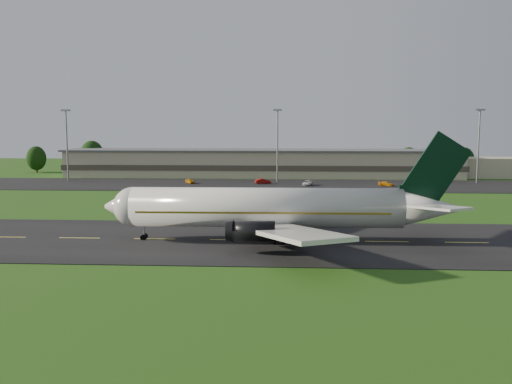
# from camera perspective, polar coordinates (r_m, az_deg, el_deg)

# --- Properties ---
(ground) EXTENTS (360.00, 360.00, 0.00)m
(ground) POSITION_cam_1_polar(r_m,az_deg,el_deg) (81.52, -2.53, -4.86)
(ground) COLOR #214D13
(ground) RESTS_ON ground
(taxiway) EXTENTS (220.00, 30.00, 0.10)m
(taxiway) POSITION_cam_1_polar(r_m,az_deg,el_deg) (81.51, -2.53, -4.82)
(taxiway) COLOR black
(taxiway) RESTS_ON ground
(apron) EXTENTS (260.00, 30.00, 0.10)m
(apron) POSITION_cam_1_polar(r_m,az_deg,el_deg) (152.51, 0.20, 0.71)
(apron) COLOR black
(apron) RESTS_ON ground
(airliner) EXTENTS (51.26, 42.18, 15.57)m
(airliner) POSITION_cam_1_polar(r_m,az_deg,el_deg) (80.33, 1.64, -1.65)
(airliner) COLOR silver
(airliner) RESTS_ON ground
(terminal) EXTENTS (145.00, 16.00, 8.40)m
(terminal) POSITION_cam_1_polar(r_m,az_deg,el_deg) (176.03, 2.71, 2.83)
(terminal) COLOR tan
(terminal) RESTS_ON ground
(light_mast_west) EXTENTS (2.40, 1.20, 20.35)m
(light_mast_west) POSITION_cam_1_polar(r_m,az_deg,el_deg) (171.47, -18.41, 5.30)
(light_mast_west) COLOR gray
(light_mast_west) RESTS_ON ground
(light_mast_centre) EXTENTS (2.40, 1.20, 20.35)m
(light_mast_centre) POSITION_cam_1_polar(r_m,az_deg,el_deg) (159.45, 2.16, 5.55)
(light_mast_centre) COLOR gray
(light_mast_centre) RESTS_ON ground
(light_mast_east) EXTENTS (2.40, 1.20, 20.35)m
(light_mast_east) POSITION_cam_1_polar(r_m,az_deg,el_deg) (167.65, 21.39, 5.15)
(light_mast_east) COLOR gray
(light_mast_east) RESTS_ON ground
(tree_line) EXTENTS (199.95, 9.57, 10.76)m
(tree_line) POSITION_cam_1_polar(r_m,az_deg,el_deg) (186.37, 8.47, 3.31)
(tree_line) COLOR black
(tree_line) RESTS_ON ground
(service_vehicle_a) EXTENTS (3.36, 3.96, 1.28)m
(service_vehicle_a) POSITION_cam_1_polar(r_m,az_deg,el_deg) (157.02, -6.62, 1.10)
(service_vehicle_a) COLOR orange
(service_vehicle_a) RESTS_ON apron
(service_vehicle_b) EXTENTS (4.47, 2.63, 1.39)m
(service_vehicle_b) POSITION_cam_1_polar(r_m,az_deg,el_deg) (154.88, 0.70, 1.08)
(service_vehicle_b) COLOR maroon
(service_vehicle_b) RESTS_ON apron
(service_vehicle_c) EXTENTS (3.13, 5.20, 1.35)m
(service_vehicle_c) POSITION_cam_1_polar(r_m,az_deg,el_deg) (151.38, 5.19, 0.91)
(service_vehicle_c) COLOR silver
(service_vehicle_c) RESTS_ON apron
(service_vehicle_d) EXTENTS (4.38, 3.14, 1.18)m
(service_vehicle_d) POSITION_cam_1_polar(r_m,az_deg,el_deg) (153.29, 12.89, 0.81)
(service_vehicle_d) COLOR orange
(service_vehicle_d) RESTS_ON apron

